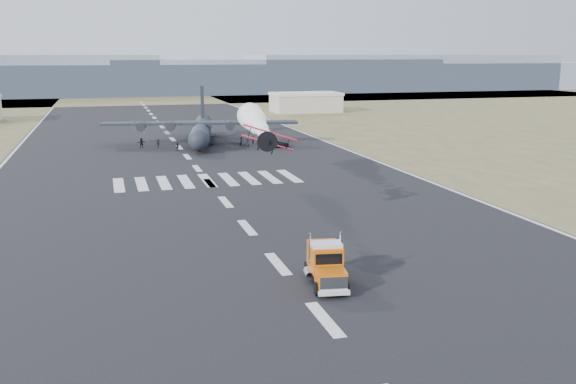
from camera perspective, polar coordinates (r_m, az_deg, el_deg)
name	(u,v)px	position (r m, az deg, el deg)	size (l,w,h in m)	color
ground	(325,319)	(43.56, 3.28, -11.23)	(500.00, 500.00, 0.00)	black
scrub_far	(138,98)	(268.59, -13.23, 8.14)	(500.00, 80.00, 0.00)	brown
runway_markings	(197,168)	(100.11, -8.08, 2.10)	(60.00, 260.00, 0.01)	silver
ridge_seg_d	(133,79)	(298.20, -13.60, 9.74)	(150.00, 50.00, 13.00)	gray
ridge_seg_e	(274,75)	(308.00, -1.25, 10.33)	(150.00, 50.00, 15.00)	gray
ridge_seg_f	(400,72)	(330.53, 9.90, 10.45)	(150.00, 50.00, 17.00)	gray
ridge_seg_g	(512,75)	(363.52, 19.29, 9.78)	(150.00, 50.00, 13.00)	gray
hangar_right	(306,102)	(197.38, 1.58, 8.00)	(20.50, 12.50, 5.90)	#B4AEA0
semi_truck	(326,263)	(49.33, 3.39, -6.36)	(3.35, 7.53, 3.31)	black
aerobatic_biplane	(269,139)	(65.15, -1.73, 4.72)	(5.51, 5.16, 2.92)	red
smoke_trail	(253,118)	(84.85, -3.11, 6.54)	(5.30, 23.72, 3.55)	white
transport_aircraft	(201,129)	(128.15, -7.72, 5.56)	(37.68, 30.87, 10.90)	#1D222B
support_vehicle	(276,144)	(121.67, -1.04, 4.31)	(2.28, 4.94, 1.37)	black
crew_a	(259,141)	(124.47, -2.61, 4.52)	(0.57, 0.47, 1.57)	black
crew_b	(267,143)	(120.76, -1.86, 4.35)	(0.87, 0.54, 1.80)	black
crew_c	(158,144)	(123.39, -11.48, 4.25)	(1.07, 0.50, 1.65)	black
crew_d	(177,147)	(118.65, -9.81, 3.99)	(0.94, 0.48, 1.60)	black
crew_e	(247,142)	(122.87, -3.63, 4.42)	(0.79, 0.48, 1.62)	black
crew_f	(141,143)	(124.20, -12.90, 4.28)	(1.73, 0.56, 1.86)	black
crew_g	(253,140)	(126.24, -3.16, 4.65)	(0.61, 0.50, 1.67)	black
crew_h	(242,141)	(124.01, -4.15, 4.51)	(0.84, 0.52, 1.72)	black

